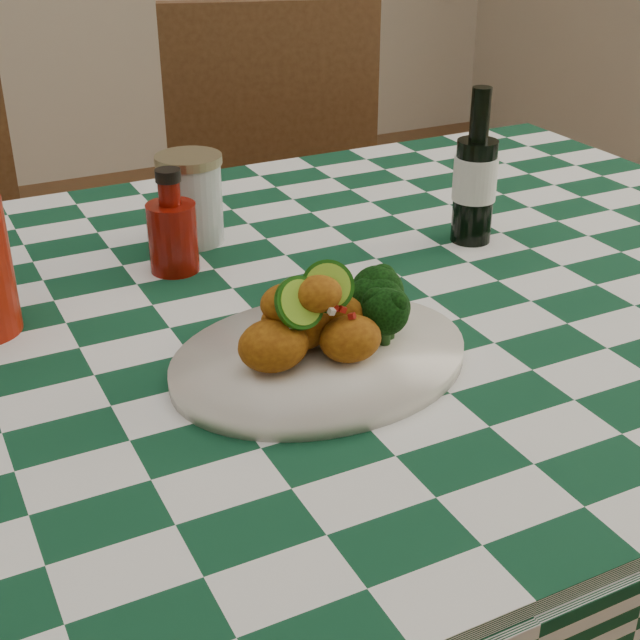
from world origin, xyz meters
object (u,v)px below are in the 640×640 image
plate (320,359)px  wooden_chair_right (286,266)px  dining_table (263,563)px  ketchup_bottle (172,221)px  mason_jar (191,199)px  beer_bottle (476,167)px  fried_chicken_pile (314,316)px

plate → wooden_chair_right: 0.95m
dining_table → ketchup_bottle: size_ratio=12.33×
mason_jar → beer_bottle: 0.39m
ketchup_bottle → mason_jar: 0.10m
plate → beer_bottle: 0.42m
fried_chicken_pile → ketchup_bottle: ketchup_bottle is taller
ketchup_bottle → beer_bottle: bearing=-12.5°
plate → fried_chicken_pile: size_ratio=2.38×
beer_bottle → wooden_chair_right: size_ratio=0.21×
mason_jar → dining_table: bearing=-92.3°
dining_table → wooden_chair_right: size_ratio=1.65×
mason_jar → beer_bottle: (0.34, -0.17, 0.04)m
plate → ketchup_bottle: 0.32m
plate → wooden_chair_right: bearing=67.8°
plate → mason_jar: bearing=90.2°
dining_table → beer_bottle: bearing=10.0°
plate → beer_bottle: size_ratio=1.53×
beer_bottle → wooden_chair_right: bearing=90.2°
mason_jar → fried_chicken_pile: bearing=-90.8°
ketchup_bottle → wooden_chair_right: size_ratio=0.13×
ketchup_bottle → beer_bottle: (0.40, -0.09, 0.04)m
fried_chicken_pile → wooden_chair_right: 0.97m
dining_table → fried_chicken_pile: fried_chicken_pile is taller
dining_table → mason_jar: size_ratio=13.52×
dining_table → mason_jar: bearing=87.7°
fried_chicken_pile → mason_jar: bearing=89.2°
plate → mason_jar: mason_jar is taller
fried_chicken_pile → plate: bearing=0.0°
mason_jar → wooden_chair_right: size_ratio=0.12×
plate → beer_bottle: bearing=32.2°
ketchup_bottle → mason_jar: ketchup_bottle is taller
dining_table → fried_chicken_pile: (0.00, -0.15, 0.45)m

